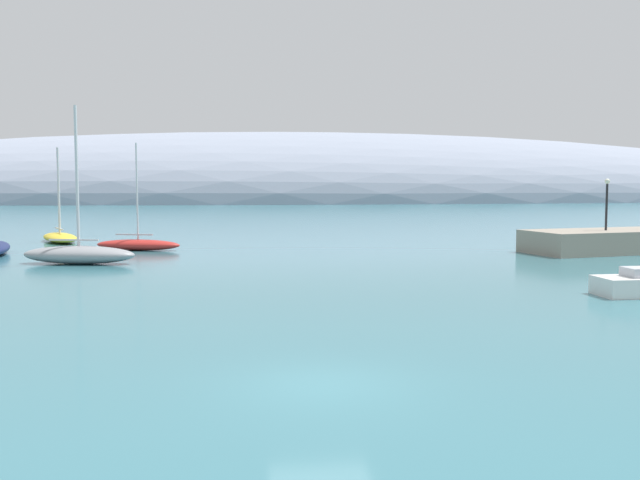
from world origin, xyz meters
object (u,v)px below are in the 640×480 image
harbor_lamp_post (607,198)px  sailboat_red_outer_mooring (138,244)px  sailboat_yellow_mid_mooring (60,237)px  sailboat_grey_end_of_line (79,254)px

harbor_lamp_post → sailboat_red_outer_mooring: bearing=169.2°
sailboat_yellow_mid_mooring → sailboat_grey_end_of_line: bearing=-6.6°
sailboat_yellow_mid_mooring → sailboat_grey_end_of_line: size_ratio=0.82×
sailboat_grey_end_of_line → harbor_lamp_post: (34.77, 2.14, 3.19)m
sailboat_red_outer_mooring → sailboat_grey_end_of_line: sailboat_grey_end_of_line is taller
sailboat_yellow_mid_mooring → harbor_lamp_post: bearing=47.4°
sailboat_red_outer_mooring → harbor_lamp_post: 33.06m
sailboat_grey_end_of_line → harbor_lamp_post: bearing=16.3°
sailboat_grey_end_of_line → sailboat_yellow_mid_mooring: bearing=118.8°
sailboat_grey_end_of_line → harbor_lamp_post: 34.98m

